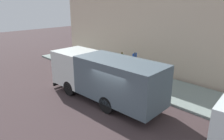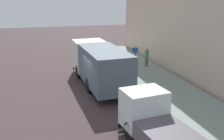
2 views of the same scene
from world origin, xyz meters
The scene contains 8 objects.
ground centered at (0.00, 0.00, 0.00)m, with size 80.00×80.00×0.00m, color #403133.
sidewalk centered at (5.01, 0.00, 0.08)m, with size 4.02×30.00×0.16m, color gray.
building_facade centered at (7.52, 0.00, 5.99)m, with size 0.50×30.00×11.97m, color beige.
large_utility_truck centered at (0.62, 1.60, 1.68)m, with size 2.85×8.40×2.93m.
small_flatbed_truck centered at (1.11, -7.08, 1.06)m, with size 2.46×5.04×2.26m.
pedestrian_walking centered at (5.82, 4.89, 1.03)m, with size 0.39×0.39×1.65m.
traffic_cone_orange centered at (3.47, 4.29, 0.51)m, with size 0.49×0.49×0.69m, color orange.
street_sign_post centered at (3.32, 1.34, 1.71)m, with size 0.44×0.08×2.64m.
Camera 2 is at (-3.54, -16.30, 6.46)m, focal length 41.82 mm.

